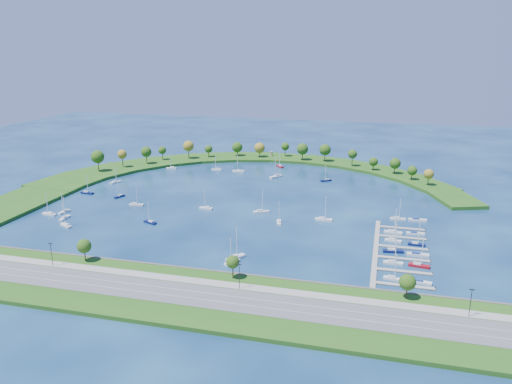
% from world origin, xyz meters
% --- Properties ---
extents(ground, '(700.00, 700.00, 0.00)m').
position_xyz_m(ground, '(0.00, 0.00, 0.00)').
color(ground, '#071E44').
rests_on(ground, ground).
extents(south_shoreline, '(420.00, 43.10, 11.60)m').
position_xyz_m(south_shoreline, '(0.03, -122.88, 1.00)').
color(south_shoreline, '#214F15').
rests_on(south_shoreline, ground).
extents(breakwater, '(286.74, 247.64, 2.00)m').
position_xyz_m(breakwater, '(-46.33, 48.72, 0.99)').
color(breakwater, '#214F15').
rests_on(breakwater, ground).
extents(breakwater_trees, '(235.54, 92.91, 15.29)m').
position_xyz_m(breakwater_trees, '(-18.25, 87.74, 10.51)').
color(breakwater_trees, '#382314').
rests_on(breakwater_trees, breakwater).
extents(harbor_tower, '(2.60, 2.60, 3.90)m').
position_xyz_m(harbor_tower, '(-11.69, 118.81, 4.00)').
color(harbor_tower, gray).
rests_on(harbor_tower, breakwater).
extents(dock_system, '(24.28, 82.00, 1.60)m').
position_xyz_m(dock_system, '(85.30, -61.00, 0.35)').
color(dock_system, gray).
rests_on(dock_system, ground).
extents(moored_boat_0, '(9.08, 6.33, 13.12)m').
position_xyz_m(moored_boat_0, '(14.80, -21.15, 0.94)').
color(moored_boat_0, silver).
rests_on(moored_boat_0, ground).
extents(moored_boat_1, '(7.89, 2.58, 11.45)m').
position_xyz_m(moored_boat_1, '(-41.71, 67.62, 0.89)').
color(moored_boat_1, silver).
rests_on(moored_boat_1, ground).
extents(moored_boat_2, '(8.37, 9.83, 14.93)m').
position_xyz_m(moored_boat_2, '(5.86, 57.74, 1.00)').
color(moored_boat_2, silver).
rests_on(moored_boat_2, ground).
extents(moored_boat_3, '(7.65, 6.13, 11.41)m').
position_xyz_m(moored_boat_3, '(41.08, 56.59, 0.89)').
color(moored_boat_3, '#0A113F').
rests_on(moored_boat_3, ground).
extents(moored_boat_4, '(3.88, 7.92, 11.22)m').
position_xyz_m(moored_boat_4, '(-90.86, -48.45, 0.88)').
color(moored_boat_4, silver).
rests_on(moored_boat_4, ground).
extents(moored_boat_5, '(8.55, 3.41, 12.22)m').
position_xyz_m(moored_boat_5, '(-58.42, -26.67, 0.91)').
color(moored_boat_5, silver).
rests_on(moored_boat_5, ground).
extents(moored_boat_6, '(4.00, 8.20, 11.62)m').
position_xyz_m(moored_boat_6, '(28.04, -35.76, 0.90)').
color(moored_boat_6, silver).
rests_on(moored_boat_6, ground).
extents(moored_boat_7, '(8.30, 5.80, 12.01)m').
position_xyz_m(moored_boat_7, '(-76.38, -67.96, 0.91)').
color(moored_boat_7, silver).
rests_on(moored_boat_7, ground).
extents(moored_boat_8, '(8.73, 3.59, 12.45)m').
position_xyz_m(moored_boat_8, '(-96.22, -54.30, 0.92)').
color(moored_boat_8, silver).
rests_on(moored_boat_8, ground).
extents(moored_boat_9, '(2.61, 8.23, 11.97)m').
position_xyz_m(moored_boat_9, '(-84.20, -57.76, 0.91)').
color(moored_boat_9, silver).
rests_on(moored_boat_9, ground).
extents(moored_boat_10, '(7.13, 7.93, 12.29)m').
position_xyz_m(moored_boat_10, '(1.78, 89.93, 0.91)').
color(moored_boat_10, maroon).
rests_on(moored_boat_10, ground).
extents(moored_boat_11, '(7.94, 2.77, 11.46)m').
position_xyz_m(moored_boat_11, '(-17.07, -22.49, 0.89)').
color(moored_boat_11, silver).
rests_on(moored_boat_11, ground).
extents(moored_boat_12, '(9.06, 2.54, 13.32)m').
position_xyz_m(moored_boat_12, '(49.95, -25.48, 0.95)').
color(moored_boat_12, silver).
rests_on(moored_boat_12, ground).
extents(moored_boat_13, '(5.68, 7.98, 11.57)m').
position_xyz_m(moored_boat_13, '(19.41, -89.93, 0.89)').
color(moored_boat_13, silver).
rests_on(moored_boat_13, ground).
extents(moored_boat_14, '(4.42, 7.62, 10.81)m').
position_xyz_m(moored_boat_14, '(-76.38, -13.88, 0.87)').
color(moored_boat_14, '#0A113F').
rests_on(moored_boat_14, ground).
extents(moored_boat_15, '(8.59, 3.09, 12.38)m').
position_xyz_m(moored_boat_15, '(-99.72, -12.20, 0.92)').
color(moored_boat_15, '#0A113F').
rests_on(moored_boat_15, ground).
extents(moored_boat_16, '(8.07, 4.97, 11.50)m').
position_xyz_m(moored_boat_16, '(-36.94, -52.55, 0.89)').
color(moored_boat_16, '#0A113F').
rests_on(moored_boat_16, ground).
extents(moored_boat_17, '(9.11, 2.79, 13.29)m').
position_xyz_m(moored_boat_17, '(-24.41, 66.90, 0.95)').
color(moored_boat_17, silver).
rests_on(moored_boat_17, ground).
extents(moored_boat_18, '(5.60, 8.19, 11.80)m').
position_xyz_m(moored_boat_18, '(-95.87, 15.67, 0.90)').
color(moored_boat_18, silver).
rests_on(moored_boat_18, ground).
extents(moored_boat_19, '(7.93, 3.27, 11.32)m').
position_xyz_m(moored_boat_19, '(-76.20, 63.63, 0.89)').
color(moored_boat_19, silver).
rests_on(moored_boat_19, ground).
extents(moored_boat_20, '(7.46, 9.62, 14.22)m').
position_xyz_m(moored_boat_20, '(19.53, -85.56, 0.98)').
color(moored_boat_20, silver).
rests_on(moored_boat_20, ground).
extents(docked_boat_0, '(7.76, 3.28, 11.05)m').
position_xyz_m(docked_boat_0, '(85.53, -89.20, 0.88)').
color(docked_boat_0, silver).
rests_on(docked_boat_0, ground).
extents(docked_boat_1, '(8.34, 3.54, 1.65)m').
position_xyz_m(docked_boat_1, '(95.98, -89.70, 0.61)').
color(docked_boat_1, silver).
rests_on(docked_boat_1, ground).
extents(docked_boat_2, '(8.26, 2.40, 12.10)m').
position_xyz_m(docked_boat_2, '(85.52, -73.66, 0.91)').
color(docked_boat_2, silver).
rests_on(docked_boat_2, ground).
extents(docked_boat_3, '(8.94, 3.68, 12.75)m').
position_xyz_m(docked_boat_3, '(96.01, -73.85, 0.93)').
color(docked_boat_3, maroon).
rests_on(docked_boat_3, ground).
extents(docked_boat_4, '(9.21, 3.78, 13.14)m').
position_xyz_m(docked_boat_4, '(85.51, -60.51, 0.94)').
color(docked_boat_4, '#0A113F').
rests_on(docked_boat_4, ground).
extents(docked_boat_5, '(9.50, 2.71, 1.94)m').
position_xyz_m(docked_boat_5, '(95.96, -62.09, 0.71)').
color(docked_boat_5, silver).
rests_on(docked_boat_5, ground).
extents(docked_boat_6, '(8.06, 3.42, 11.49)m').
position_xyz_m(docked_boat_6, '(85.53, -47.16, 0.89)').
color(docked_boat_6, silver).
rests_on(docked_boat_6, ground).
extents(docked_boat_7, '(7.90, 2.77, 11.40)m').
position_xyz_m(docked_boat_7, '(96.03, -49.44, 0.89)').
color(docked_boat_7, '#0A113F').
rests_on(docked_boat_7, ground).
extents(docked_boat_8, '(9.02, 3.30, 12.97)m').
position_xyz_m(docked_boat_8, '(85.51, -36.01, 0.94)').
color(docked_boat_8, silver).
rests_on(docked_boat_8, ground).
extents(docked_boat_9, '(8.85, 3.09, 1.77)m').
position_xyz_m(docked_boat_9, '(95.97, -34.88, 0.65)').
color(docked_boat_9, silver).
rests_on(docked_boat_9, ground).
extents(docked_boat_10, '(8.18, 2.78, 11.82)m').
position_xyz_m(docked_boat_10, '(87.92, -14.19, 0.90)').
color(docked_boat_10, silver).
rests_on(docked_boat_10, ground).
extents(docked_boat_11, '(9.49, 3.21, 1.91)m').
position_xyz_m(docked_boat_11, '(97.86, -13.72, 0.70)').
color(docked_boat_11, silver).
rests_on(docked_boat_11, ground).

